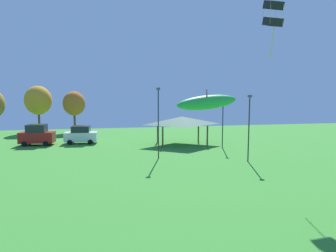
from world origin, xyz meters
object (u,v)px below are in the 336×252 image
at_px(parked_car_leftmost, 37,135).
at_px(parked_car_second_from_left, 81,135).
at_px(treeline_tree_2, 38,100).
at_px(kite_flying_4, 207,102).
at_px(kite_flying_6, 273,14).
at_px(park_pavilion, 182,121).
at_px(light_post_0, 223,119).
at_px(light_post_1, 249,124).
at_px(light_post_2, 158,119).
at_px(treeline_tree_3, 74,104).

height_order(parked_car_leftmost, parked_car_second_from_left, parked_car_leftmost).
distance_m(parked_car_second_from_left, treeline_tree_2, 16.11).
height_order(kite_flying_4, parked_car_second_from_left, kite_flying_4).
bearing_deg(kite_flying_6, park_pavilion, 103.90).
relative_size(kite_flying_6, light_post_0, 0.75).
bearing_deg(parked_car_second_from_left, kite_flying_4, -67.47).
height_order(parked_car_leftmost, light_post_1, light_post_1).
relative_size(parked_car_leftmost, light_post_1, 0.67).
relative_size(parked_car_second_from_left, light_post_2, 0.59).
height_order(treeline_tree_2, treeline_tree_3, treeline_tree_2).
height_order(park_pavilion, treeline_tree_3, treeline_tree_3).
relative_size(kite_flying_4, light_post_2, 0.46).
relative_size(kite_flying_6, park_pavilion, 0.63).
height_order(light_post_1, treeline_tree_3, treeline_tree_3).
relative_size(parked_car_leftmost, park_pavilion, 0.59).
distance_m(parked_car_leftmost, treeline_tree_3, 13.28).
xyz_separation_m(kite_flying_4, parked_car_second_from_left, (-8.60, 25.97, -5.09)).
bearing_deg(kite_flying_4, treeline_tree_2, 112.95).
bearing_deg(parked_car_second_from_left, light_post_0, -15.88).
height_order(kite_flying_6, park_pavilion, kite_flying_6).
height_order(parked_car_second_from_left, treeline_tree_2, treeline_tree_2).
bearing_deg(parked_car_leftmost, kite_flying_6, -33.78).
xyz_separation_m(kite_flying_4, light_post_2, (-0.03, 15.27, -2.24)).
xyz_separation_m(parked_car_second_from_left, treeline_tree_2, (-8.04, 13.32, 4.17)).
bearing_deg(kite_flying_4, parked_car_leftmost, 118.51).
relative_size(light_post_2, treeline_tree_3, 1.05).
distance_m(light_post_2, treeline_tree_2, 29.24).
distance_m(light_post_0, treeline_tree_2, 31.97).
xyz_separation_m(kite_flying_4, treeline_tree_3, (-10.73, 38.14, -1.46)).
bearing_deg(treeline_tree_2, park_pavilion, -38.13).
bearing_deg(light_post_0, kite_flying_6, -92.98).
bearing_deg(kite_flying_6, parked_car_leftmost, 140.90).
bearing_deg(parked_car_second_from_left, light_post_2, -47.10).
xyz_separation_m(kite_flying_4, park_pavilion, (4.23, 22.91, -3.16)).
bearing_deg(kite_flying_4, treeline_tree_3, 105.72).
relative_size(kite_flying_4, parked_car_leftmost, 0.77).
bearing_deg(kite_flying_6, kite_flying_4, -135.03).
distance_m(light_post_1, treeline_tree_2, 36.84).
height_order(parked_car_leftmost, light_post_2, light_post_2).
relative_size(parked_car_second_from_left, light_post_0, 0.69).
distance_m(parked_car_second_from_left, treeline_tree_3, 12.87).
relative_size(kite_flying_6, light_post_2, 0.64).
relative_size(parked_car_second_from_left, treeline_tree_3, 0.62).
relative_size(light_post_1, treeline_tree_3, 0.95).
xyz_separation_m(kite_flying_4, treeline_tree_2, (-16.64, 39.29, -0.92)).
height_order(kite_flying_6, light_post_0, kite_flying_6).
height_order(kite_flying_6, light_post_1, kite_flying_6).
relative_size(parked_car_leftmost, light_post_2, 0.60).
bearing_deg(park_pavilion, kite_flying_6, -76.10).
bearing_deg(kite_flying_6, treeline_tree_2, 128.09).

